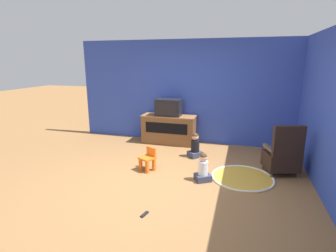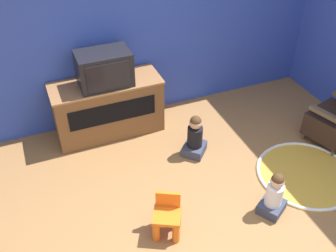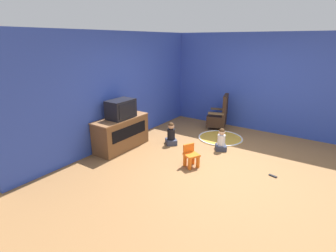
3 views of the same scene
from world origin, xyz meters
name	(u,v)px [view 1 (image 1 of 3)]	position (x,y,z in m)	size (l,w,h in m)	color
ground_plane	(161,181)	(0.00, 0.00, 0.00)	(30.00, 30.00, 0.00)	olive
wall_back	(185,92)	(-0.17, 2.53, 1.29)	(5.65, 0.12, 2.58)	#2D47B2
tv_cabinet	(169,129)	(-0.49, 2.19, 0.38)	(1.36, 0.53, 0.73)	brown
television	(169,107)	(-0.49, 2.16, 0.93)	(0.62, 0.41, 0.42)	black
black_armchair	(283,156)	(2.05, 0.91, 0.37)	(0.69, 0.65, 0.97)	brown
yellow_kid_chair	(148,160)	(-0.40, 0.41, 0.20)	(0.35, 0.34, 0.44)	orange
play_mat	(242,177)	(1.37, 0.54, 0.01)	(1.13, 1.13, 0.04)	gold
child_watching_left	(195,147)	(0.34, 1.37, 0.24)	(0.37, 0.37, 0.54)	#33384C
child_watching_center	(203,169)	(0.69, 0.24, 0.22)	(0.34, 0.33, 0.52)	#33384C
remote_control	(145,214)	(0.09, -1.05, 0.01)	(0.08, 0.16, 0.02)	black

